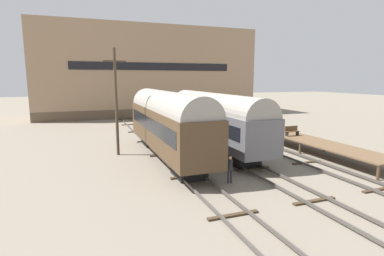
% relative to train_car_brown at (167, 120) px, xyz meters
% --- Properties ---
extents(ground_plane, '(200.00, 200.00, 0.00)m').
position_rel_train_car_brown_xyz_m(ground_plane, '(4.76, -2.25, -3.07)').
color(ground_plane, slate).
extents(track_left, '(2.60, 60.00, 0.26)m').
position_rel_train_car_brown_xyz_m(track_left, '(0.00, -2.25, -2.92)').
color(track_left, '#4C4742').
rests_on(track_left, ground).
extents(track_middle, '(2.60, 60.00, 0.26)m').
position_rel_train_car_brown_xyz_m(track_middle, '(4.76, -2.25, -2.92)').
color(track_middle, '#4C4742').
rests_on(track_middle, ground).
extents(track_right, '(2.60, 60.00, 0.26)m').
position_rel_train_car_brown_xyz_m(track_right, '(9.52, -2.25, -2.92)').
color(track_right, '#4C4742').
rests_on(track_right, ground).
extents(train_car_brown, '(2.98, 15.56, 5.39)m').
position_rel_train_car_brown_xyz_m(train_car_brown, '(0.00, 0.00, 0.00)').
color(train_car_brown, black).
rests_on(train_car_brown, ground).
extents(train_car_grey, '(3.02, 16.12, 5.11)m').
position_rel_train_car_brown_xyz_m(train_car_grey, '(4.76, 1.44, -0.17)').
color(train_car_grey, black).
rests_on(train_car_grey, ground).
extents(station_platform, '(2.92, 14.80, 1.06)m').
position_rel_train_car_brown_xyz_m(station_platform, '(12.30, -2.70, -2.09)').
color(station_platform, brown).
rests_on(station_platform, ground).
extents(bench, '(1.40, 0.40, 0.91)m').
position_rel_train_car_brown_xyz_m(bench, '(12.05, -0.21, -1.52)').
color(bench, brown).
rests_on(bench, station_platform).
extents(person_worker, '(0.32, 0.32, 1.70)m').
position_rel_train_car_brown_xyz_m(person_worker, '(1.93, -7.16, -2.04)').
color(person_worker, '#282833').
rests_on(person_worker, ground).
extents(utility_pole, '(1.80, 0.24, 8.81)m').
position_rel_train_car_brown_xyz_m(utility_pole, '(-3.67, 2.34, 1.50)').
color(utility_pole, '#473828').
rests_on(utility_pole, ground).
extents(warehouse_building, '(37.08, 10.25, 15.10)m').
position_rel_train_car_brown_xyz_m(warehouse_building, '(5.11, 30.51, 4.48)').
color(warehouse_building, brown).
rests_on(warehouse_building, ground).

